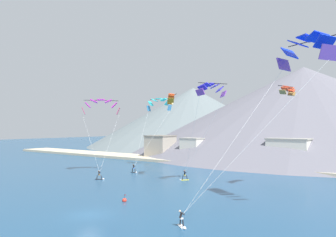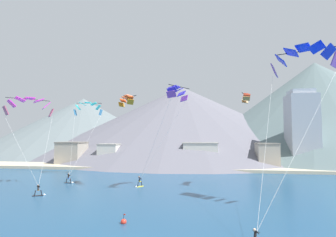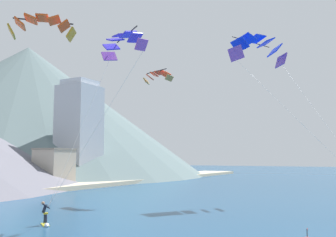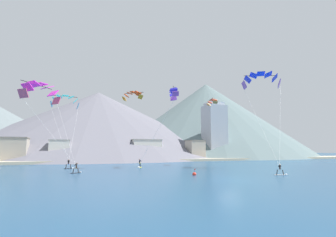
% 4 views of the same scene
% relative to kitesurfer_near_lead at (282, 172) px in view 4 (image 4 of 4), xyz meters
% --- Properties ---
extents(ground_plane, '(400.00, 400.00, 0.00)m').
position_rel_kitesurfer_near_lead_xyz_m(ground_plane, '(-10.35, -2.23, -0.45)').
color(ground_plane, navy).
extents(kitesurfer_near_lead, '(1.63, 1.37, 1.65)m').
position_rel_kitesurfer_near_lead_xyz_m(kitesurfer_near_lead, '(0.00, 0.00, 0.00)').
color(kitesurfer_near_lead, white).
rests_on(kitesurfer_near_lead, ground).
extents(kitesurfer_near_trail, '(1.73, 1.15, 1.68)m').
position_rel_kitesurfer_near_lead_xyz_m(kitesurfer_near_trail, '(-26.80, 13.87, 0.03)').
color(kitesurfer_near_trail, black).
rests_on(kitesurfer_near_trail, ground).
extents(kitesurfer_mid_center, '(1.30, 1.67, 1.80)m').
position_rel_kitesurfer_near_lead_xyz_m(kitesurfer_mid_center, '(-14.70, 22.05, 0.11)').
color(kitesurfer_mid_center, yellow).
rests_on(kitesurfer_mid_center, ground).
extents(kitesurfer_far_left, '(1.77, 0.61, 1.81)m').
position_rel_kitesurfer_near_lead_xyz_m(kitesurfer_far_left, '(-27.74, 23.66, 0.11)').
color(kitesurfer_far_left, black).
rests_on(kitesurfer_far_left, ground).
extents(parafoil_kite_near_lead, '(11.75, 14.78, 18.00)m').
position_rel_kitesurfer_near_lead_xyz_m(parafoil_kite_near_lead, '(7.94, 12.32, 17.41)').
color(parafoil_kite_near_lead, '#6940AD').
extents(parafoil_kite_near_trail, '(9.03, 8.78, 13.52)m').
position_rel_kitesurfer_near_lead_xyz_m(parafoil_kite_near_trail, '(-32.91, 19.40, 13.15)').
color(parafoil_kite_near_trail, '#BE4A6D').
extents(parafoil_kite_mid_center, '(8.11, 5.65, 14.80)m').
position_rel_kitesurfer_near_lead_xyz_m(parafoil_kite_mid_center, '(-8.19, 20.11, 14.76)').
color(parafoil_kite_mid_center, purple).
extents(parafoil_kite_far_left, '(6.14, 10.56, 14.34)m').
position_rel_kitesurfer_near_lead_xyz_m(parafoil_kite_far_left, '(-29.07, 33.32, 14.12)').
color(parafoil_kite_far_left, '#3687C0').
extents(parafoil_kite_distant_high_outer, '(1.60, 4.00, 1.42)m').
position_rel_kitesurfer_near_lead_xyz_m(parafoil_kite_distant_high_outer, '(2.83, 22.97, 14.22)').
color(parafoil_kite_distant_high_outer, '#A17B3F').
extents(parafoil_kite_distant_low_drift, '(3.83, 4.23, 1.75)m').
position_rel_kitesurfer_near_lead_xyz_m(parafoil_kite_distant_low_drift, '(-16.60, 20.97, 13.93)').
color(parafoil_kite_distant_low_drift, '#C0801B').
extents(race_marker_buoy, '(0.56, 0.56, 1.02)m').
position_rel_kitesurfer_near_lead_xyz_m(race_marker_buoy, '(-11.62, 4.34, -0.29)').
color(race_marker_buoy, red).
rests_on(race_marker_buoy, ground).
extents(shoreline_strip, '(180.00, 10.00, 0.70)m').
position_rel_kitesurfer_near_lead_xyz_m(shoreline_strip, '(-10.35, 46.01, -0.10)').
color(shoreline_strip, beige).
rests_on(shoreline_strip, ground).
extents(shore_building_harbour_front, '(7.03, 6.87, 6.70)m').
position_rel_kitesurfer_near_lead_xyz_m(shore_building_harbour_front, '(-41.13, 49.24, 2.91)').
color(shore_building_harbour_front, '#A89E8E').
rests_on(shore_building_harbour_front, ground).
extents(shore_building_promenade_mid, '(5.50, 4.51, 6.21)m').
position_rel_kitesurfer_near_lead_xyz_m(shore_building_promenade_mid, '(-30.10, 48.94, 2.67)').
color(shore_building_promenade_mid, silver).
rests_on(shore_building_promenade_mid, ground).
extents(shore_building_quay_east, '(5.31, 5.40, 6.56)m').
position_rel_kitesurfer_near_lead_xyz_m(shore_building_quay_east, '(11.59, 48.78, 2.84)').
color(shore_building_quay_east, '#A89E8E').
rests_on(shore_building_quay_east, ground).
extents(shore_building_quay_west, '(9.23, 6.60, 6.64)m').
position_rel_kitesurfer_near_lead_xyz_m(shore_building_quay_west, '(-5.09, 50.54, 2.88)').
color(shore_building_quay_west, silver).
rests_on(shore_building_quay_west, ground).
extents(highrise_tower, '(7.00, 7.00, 20.39)m').
position_rel_kitesurfer_near_lead_xyz_m(highrise_tower, '(21.24, 52.27, 9.54)').
color(highrise_tower, '#A8ADB7').
rests_on(highrise_tower, ground).
extents(mountain_peak_central_summit, '(125.90, 125.90, 31.05)m').
position_rel_kitesurfer_near_lead_xyz_m(mountain_peak_central_summit, '(-14.37, 100.02, 15.08)').
color(mountain_peak_central_summit, slate).
rests_on(mountain_peak_central_summit, ground).
extents(mountain_peak_east_shoulder, '(104.56, 104.56, 37.93)m').
position_rel_kitesurfer_near_lead_xyz_m(mountain_peak_east_shoulder, '(40.09, 90.67, 18.52)').
color(mountain_peak_east_shoulder, slate).
rests_on(mountain_peak_east_shoulder, ground).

